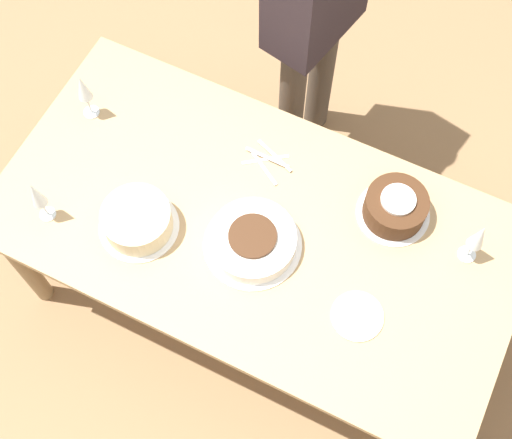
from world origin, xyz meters
The scene contains 10 objects.
ground_plane centered at (0.00, 0.00, 0.00)m, with size 12.00×12.00×0.00m, color #8E6B47.
dining_table centered at (0.00, 0.00, 0.63)m, with size 1.80×0.93×0.72m.
cake_center_white centered at (-0.02, 0.07, 0.76)m, with size 0.33×0.33×0.08m.
cake_front_chocolate centered at (-0.40, -0.25, 0.77)m, with size 0.25×0.25×0.11m.
cake_back_decorated centered at (0.36, 0.18, 0.77)m, with size 0.27×0.27×0.10m.
wine_glass_near centered at (0.66, 0.28, 0.87)m, with size 0.06×0.06×0.22m.
wine_glass_far centered at (0.74, -0.15, 0.87)m, with size 0.06×0.06×0.21m.
wine_glass_extra centered at (-0.68, -0.21, 0.87)m, with size 0.06×0.06×0.21m.
dessert_plate_left centered at (-0.43, 0.15, 0.72)m, with size 0.17×0.17×0.01m.
fork_pile centered at (0.07, -0.25, 0.73)m, with size 0.19×0.15×0.01m.
Camera 1 is at (-0.45, 0.91, 2.92)m, focal length 50.00 mm.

